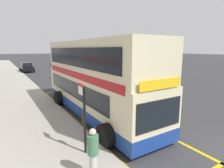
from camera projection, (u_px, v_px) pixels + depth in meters
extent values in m
plane|color=#333335|center=(45.00, 71.00, 33.63)|extent=(260.00, 260.00, 0.00)
cube|color=#A39E93|center=(1.00, 73.00, 30.00)|extent=(6.00, 76.00, 0.14)
cube|color=beige|center=(94.00, 92.00, 11.14)|extent=(2.46, 10.60, 2.30)
cube|color=beige|center=(94.00, 57.00, 10.74)|extent=(2.44, 10.38, 1.90)
cube|color=navy|center=(95.00, 106.00, 11.30)|extent=(2.48, 10.62, 0.60)
cube|color=#B2191E|center=(94.00, 73.00, 10.92)|extent=(2.49, 9.75, 0.36)
cube|color=black|center=(72.00, 88.00, 10.77)|extent=(0.04, 8.48, 0.90)
cube|color=black|center=(73.00, 57.00, 10.08)|extent=(0.04, 9.32, 1.00)
cube|color=black|center=(160.00, 114.00, 6.65)|extent=(2.17, 0.04, 1.10)
cube|color=yellow|center=(161.00, 84.00, 6.44)|extent=(1.97, 0.04, 0.36)
cylinder|color=black|center=(107.00, 135.00, 7.43)|extent=(0.56, 1.00, 1.00)
cylinder|color=black|center=(155.00, 122.00, 8.80)|extent=(0.56, 1.00, 1.00)
cylinder|color=black|center=(60.00, 98.00, 13.05)|extent=(0.56, 1.00, 1.00)
cylinder|color=black|center=(93.00, 93.00, 14.41)|extent=(0.56, 1.00, 1.00)
cube|color=gold|center=(72.00, 117.00, 10.70)|extent=(0.16, 14.21, 0.01)
cube|color=gold|center=(114.00, 109.00, 12.23)|extent=(0.16, 14.21, 0.01)
cube|color=gold|center=(61.00, 91.00, 17.33)|extent=(3.12, 0.16, 0.01)
cylinder|color=black|center=(85.00, 121.00, 6.61)|extent=(0.09, 0.09, 2.50)
cube|color=silver|center=(81.00, 91.00, 6.62)|extent=(0.05, 0.42, 0.30)
cube|color=red|center=(81.00, 85.00, 6.58)|extent=(0.05, 0.42, 0.10)
cube|color=black|center=(84.00, 119.00, 6.68)|extent=(0.06, 0.28, 0.40)
cube|color=slate|center=(57.00, 63.00, 43.49)|extent=(1.76, 4.20, 0.72)
cube|color=black|center=(57.00, 60.00, 43.29)|extent=(1.52, 1.90, 0.60)
cylinder|color=black|center=(51.00, 64.00, 44.16)|extent=(0.22, 0.60, 0.60)
cylinder|color=black|center=(59.00, 64.00, 45.13)|extent=(0.22, 0.60, 0.60)
cylinder|color=black|center=(54.00, 65.00, 41.99)|extent=(0.22, 0.60, 0.60)
cylinder|color=black|center=(62.00, 65.00, 42.96)|extent=(0.22, 0.60, 0.60)
cube|color=black|center=(27.00, 68.00, 31.74)|extent=(1.76, 4.20, 0.72)
cube|color=black|center=(27.00, 64.00, 31.54)|extent=(1.52, 1.90, 0.60)
cylinder|color=black|center=(20.00, 70.00, 32.41)|extent=(0.22, 0.60, 0.60)
cylinder|color=black|center=(32.00, 69.00, 33.38)|extent=(0.22, 0.60, 0.60)
cylinder|color=black|center=(22.00, 71.00, 30.24)|extent=(0.22, 0.60, 0.60)
cylinder|color=black|center=(34.00, 71.00, 31.21)|extent=(0.22, 0.60, 0.60)
cylinder|color=#B7B2AD|center=(93.00, 165.00, 5.50)|extent=(0.24, 0.24, 0.75)
cylinder|color=#3F724C|center=(93.00, 144.00, 5.37)|extent=(0.34, 0.34, 0.59)
sphere|color=beige|center=(93.00, 132.00, 5.29)|extent=(0.20, 0.20, 0.20)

